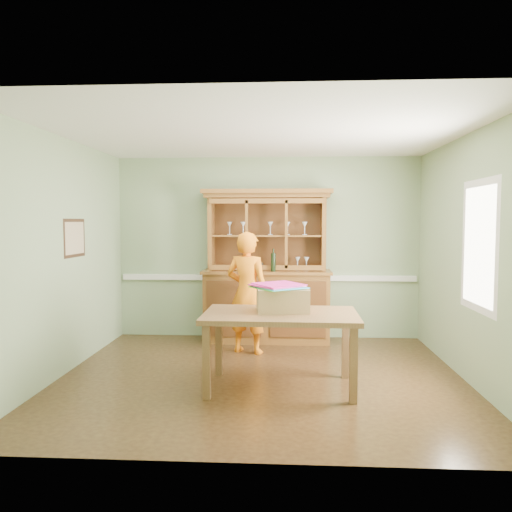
# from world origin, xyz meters

# --- Properties ---
(floor) EXTENTS (4.50, 4.50, 0.00)m
(floor) POSITION_xyz_m (0.00, 0.00, 0.00)
(floor) COLOR #4E3419
(floor) RESTS_ON ground
(ceiling) EXTENTS (4.50, 4.50, 0.00)m
(ceiling) POSITION_xyz_m (0.00, 0.00, 2.70)
(ceiling) COLOR white
(ceiling) RESTS_ON wall_back
(wall_back) EXTENTS (4.50, 0.00, 4.50)m
(wall_back) POSITION_xyz_m (0.00, 2.00, 1.35)
(wall_back) COLOR #88A279
(wall_back) RESTS_ON floor
(wall_left) EXTENTS (0.00, 4.00, 4.00)m
(wall_left) POSITION_xyz_m (-2.25, 0.00, 1.35)
(wall_left) COLOR #88A279
(wall_left) RESTS_ON floor
(wall_right) EXTENTS (0.00, 4.00, 4.00)m
(wall_right) POSITION_xyz_m (2.25, 0.00, 1.35)
(wall_right) COLOR #88A279
(wall_right) RESTS_ON floor
(wall_front) EXTENTS (4.50, 0.00, 4.50)m
(wall_front) POSITION_xyz_m (0.00, -2.00, 1.35)
(wall_front) COLOR #88A279
(wall_front) RESTS_ON floor
(chair_rail) EXTENTS (4.41, 0.05, 0.08)m
(chair_rail) POSITION_xyz_m (0.00, 1.98, 0.90)
(chair_rail) COLOR white
(chair_rail) RESTS_ON wall_back
(framed_map) EXTENTS (0.03, 0.60, 0.46)m
(framed_map) POSITION_xyz_m (-2.23, 0.30, 1.55)
(framed_map) COLOR #372316
(framed_map) RESTS_ON wall_left
(window_panel) EXTENTS (0.03, 0.96, 1.36)m
(window_panel) POSITION_xyz_m (2.23, -0.30, 1.50)
(window_panel) COLOR white
(window_panel) RESTS_ON wall_right
(china_hutch) EXTENTS (1.88, 0.62, 2.21)m
(china_hutch) POSITION_xyz_m (-0.00, 1.75, 0.77)
(china_hutch) COLOR brown
(china_hutch) RESTS_ON floor
(dining_table) EXTENTS (1.61, 0.99, 0.80)m
(dining_table) POSITION_xyz_m (0.22, -0.34, 0.70)
(dining_table) COLOR brown
(dining_table) RESTS_ON floor
(cardboard_box) EXTENTS (0.57, 0.48, 0.25)m
(cardboard_box) POSITION_xyz_m (0.24, -0.24, 0.92)
(cardboard_box) COLOR #A28553
(cardboard_box) RESTS_ON dining_table
(kite_stack) EXTENTS (0.61, 0.61, 0.04)m
(kite_stack) POSITION_xyz_m (0.20, -0.26, 1.07)
(kite_stack) COLOR #4ACF3C
(kite_stack) RESTS_ON cardboard_box
(person) EXTENTS (0.68, 0.56, 1.61)m
(person) POSITION_xyz_m (-0.23, 1.05, 0.81)
(person) COLOR orange
(person) RESTS_ON floor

